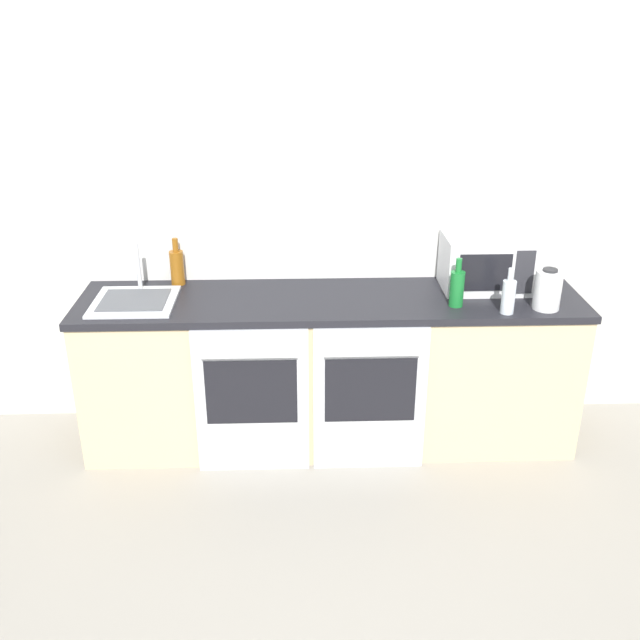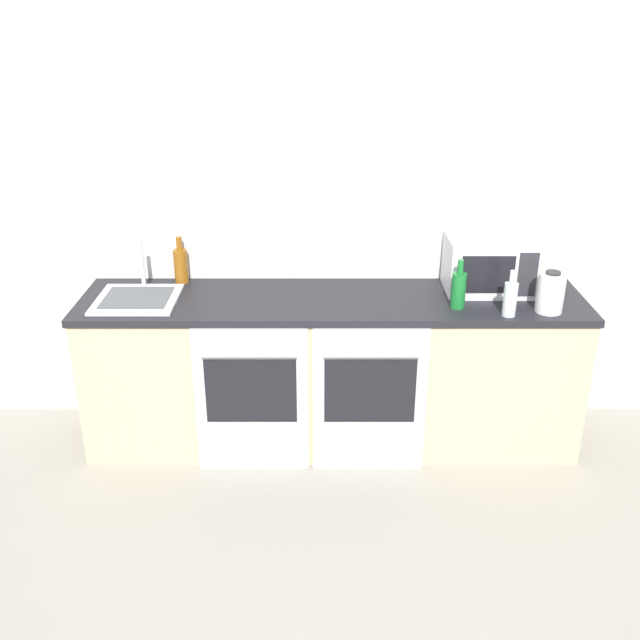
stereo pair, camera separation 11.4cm
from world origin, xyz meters
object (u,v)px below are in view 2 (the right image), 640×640
at_px(microwave, 487,264).
at_px(sink, 136,298).
at_px(oven_left, 250,400).
at_px(bottle_amber, 179,265).
at_px(oven_right, 368,400).
at_px(bottle_clear, 509,298).
at_px(bottle_green, 457,289).
at_px(kettle, 549,292).

distance_m(microwave, sink, 1.93).
relative_size(oven_left, bottle_amber, 3.10).
distance_m(oven_right, bottle_clear, 0.90).
distance_m(bottle_green, kettle, 0.47).
distance_m(bottle_clear, kettle, 0.23).
height_order(oven_left, kettle, kettle).
bearing_deg(microwave, bottle_clear, -84.32).
distance_m(oven_right, microwave, 1.00).
bearing_deg(oven_left, oven_right, 0.00).
height_order(microwave, bottle_clear, microwave).
bearing_deg(oven_right, bottle_amber, 152.17).
bearing_deg(oven_left, bottle_green, 9.67).
distance_m(bottle_clear, sink, 1.97).
bearing_deg(microwave, oven_left, -161.48).
bearing_deg(bottle_green, kettle, -6.57).
xyz_separation_m(oven_right, bottle_amber, (-1.06, 0.56, 0.56)).
bearing_deg(microwave, kettle, -49.84).
bearing_deg(bottle_amber, bottle_clear, -15.20).
relative_size(oven_right, bottle_amber, 3.10).
xyz_separation_m(microwave, bottle_green, (-0.21, -0.25, -0.05)).
bearing_deg(sink, bottle_amber, 54.45).
bearing_deg(bottle_clear, oven_left, -176.61).
bearing_deg(bottle_clear, microwave, 95.68).
distance_m(oven_right, bottle_amber, 1.32).
distance_m(oven_left, bottle_clear, 1.44).
height_order(bottle_amber, kettle, bottle_amber).
bearing_deg(oven_right, bottle_green, 21.85).
xyz_separation_m(bottle_amber, bottle_clear, (1.76, -0.48, -0.01)).
bearing_deg(oven_left, kettle, 4.85).
xyz_separation_m(bottle_amber, sink, (-0.19, -0.27, -0.09)).
distance_m(oven_left, sink, 0.83).
relative_size(microwave, sink, 1.08).
relative_size(oven_right, bottle_green, 3.19).
bearing_deg(bottle_clear, bottle_green, 156.51).
bearing_deg(microwave, bottle_green, -130.03).
xyz_separation_m(oven_left, microwave, (1.30, 0.43, 0.61)).
relative_size(bottle_green, kettle, 1.20).
bearing_deg(oven_right, microwave, 32.90).
height_order(oven_right, microwave, microwave).
bearing_deg(microwave, bottle_amber, 175.91).
bearing_deg(sink, bottle_green, -3.39).
bearing_deg(kettle, microwave, 130.16).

